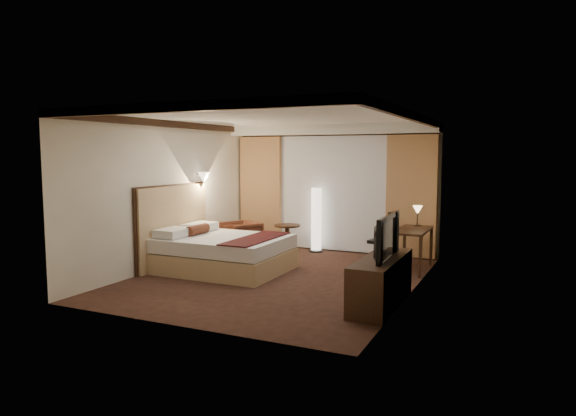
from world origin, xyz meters
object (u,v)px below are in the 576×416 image
at_px(floor_lamp, 316,220).
at_px(dresser, 381,281).
at_px(bed, 224,253).
at_px(side_table, 287,239).
at_px(armchair, 241,235).
at_px(television, 380,234).
at_px(desk, 412,250).
at_px(office_chair, 383,239).

bearing_deg(floor_lamp, dresser, -55.32).
distance_m(bed, side_table, 2.02).
relative_size(bed, armchair, 2.98).
xyz_separation_m(bed, armchair, (-0.60, 1.63, 0.05)).
xyz_separation_m(armchair, dresser, (3.70, -2.54, -0.03)).
xyz_separation_m(dresser, television, (-0.03, 0.00, 0.67)).
distance_m(side_table, dresser, 4.02).
relative_size(floor_lamp, dresser, 0.80).
relative_size(armchair, floor_lamp, 0.53).
bearing_deg(television, desk, -0.81).
distance_m(armchair, television, 4.51).
bearing_deg(dresser, desk, 91.21).
height_order(floor_lamp, office_chair, floor_lamp).
height_order(bed, desk, desk).
height_order(desk, dresser, desk).
xyz_separation_m(armchair, side_table, (0.92, 0.37, -0.06)).
bearing_deg(desk, floor_lamp, 157.61).
height_order(armchair, dresser, armchair).
bearing_deg(desk, armchair, 177.36).
relative_size(armchair, desk, 0.61).
xyz_separation_m(bed, desk, (3.05, 1.46, 0.06)).
height_order(side_table, office_chair, office_chair).
bearing_deg(floor_lamp, side_table, -143.62).
xyz_separation_m(bed, side_table, (0.32, 2.00, -0.02)).
bearing_deg(television, office_chair, 11.86).
xyz_separation_m(floor_lamp, television, (2.24, -3.28, 0.31)).
bearing_deg(side_table, bed, -99.14).
height_order(armchair, side_table, armchair).
height_order(office_chair, television, television).
relative_size(bed, television, 1.89).
bearing_deg(bed, office_chair, 29.12).
distance_m(bed, desk, 3.38).
bearing_deg(floor_lamp, office_chair, -29.59).
bearing_deg(desk, bed, -154.45).
bearing_deg(side_table, desk, -11.16).
bearing_deg(office_chair, bed, -140.99).
relative_size(desk, office_chair, 1.11).
bearing_deg(armchair, side_table, 52.15).
xyz_separation_m(side_table, office_chair, (2.21, -0.59, 0.23)).
bearing_deg(television, dresser, -91.30).
distance_m(side_table, television, 4.06).
distance_m(floor_lamp, dresser, 4.01).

